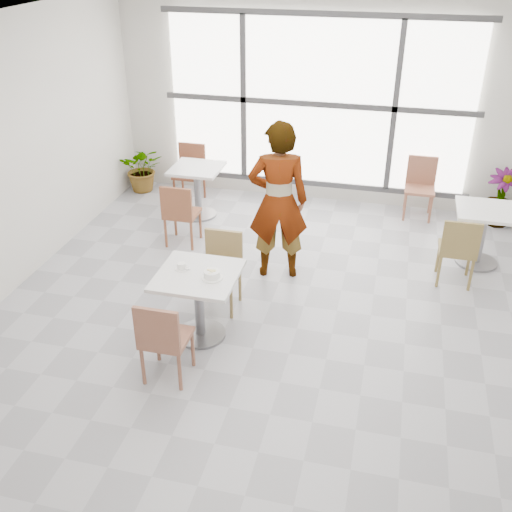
% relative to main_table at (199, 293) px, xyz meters
% --- Properties ---
extents(floor, '(7.00, 7.00, 0.00)m').
position_rel_main_table_xyz_m(floor, '(0.58, 0.35, -0.52)').
color(floor, '#9E9EA5').
rests_on(floor, ground).
extents(ceiling, '(7.00, 7.00, 0.00)m').
position_rel_main_table_xyz_m(ceiling, '(0.58, 0.35, 2.48)').
color(ceiling, white).
rests_on(ceiling, ground).
extents(wall_back, '(6.00, 0.00, 6.00)m').
position_rel_main_table_xyz_m(wall_back, '(0.58, 3.85, 0.98)').
color(wall_back, silver).
rests_on(wall_back, ground).
extents(wall_front, '(6.00, 0.00, 6.00)m').
position_rel_main_table_xyz_m(wall_front, '(0.58, -3.15, 0.98)').
color(wall_front, silver).
rests_on(wall_front, ground).
extents(window, '(4.60, 0.07, 2.52)m').
position_rel_main_table_xyz_m(window, '(0.58, 3.79, 0.98)').
color(window, white).
rests_on(window, ground).
extents(main_table, '(0.80, 0.80, 0.75)m').
position_rel_main_table_xyz_m(main_table, '(0.00, 0.00, 0.00)').
color(main_table, silver).
rests_on(main_table, ground).
extents(chair_near, '(0.42, 0.42, 0.87)m').
position_rel_main_table_xyz_m(chair_near, '(-0.09, -0.74, -0.02)').
color(chair_near, '#8D5743').
rests_on(chair_near, ground).
extents(chair_far, '(0.42, 0.42, 0.87)m').
position_rel_main_table_xyz_m(chair_far, '(0.05, 0.64, -0.02)').
color(chair_far, olive).
rests_on(chair_far, ground).
extents(oatmeal_bowl, '(0.21, 0.21, 0.09)m').
position_rel_main_table_xyz_m(oatmeal_bowl, '(0.17, -0.05, 0.27)').
color(oatmeal_bowl, white).
rests_on(oatmeal_bowl, main_table).
extents(coffee_cup, '(0.16, 0.13, 0.07)m').
position_rel_main_table_xyz_m(coffee_cup, '(-0.18, 0.05, 0.26)').
color(coffee_cup, white).
rests_on(coffee_cup, main_table).
extents(person, '(0.79, 0.61, 1.92)m').
position_rel_main_table_xyz_m(person, '(0.51, 1.44, 0.44)').
color(person, black).
rests_on(person, ground).
extents(bg_table_left, '(0.70, 0.70, 0.75)m').
position_rel_main_table_xyz_m(bg_table_left, '(-0.97, 2.81, -0.04)').
color(bg_table_left, white).
rests_on(bg_table_left, ground).
extents(bg_table_right, '(0.70, 0.70, 0.75)m').
position_rel_main_table_xyz_m(bg_table_right, '(2.92, 2.29, -0.04)').
color(bg_table_right, white).
rests_on(bg_table_right, ground).
extents(bg_chair_left_near, '(0.42, 0.42, 0.87)m').
position_rel_main_table_xyz_m(bg_chair_left_near, '(-0.88, 1.85, -0.02)').
color(bg_chair_left_near, brown).
rests_on(bg_chair_left_near, ground).
extents(bg_chair_left_far, '(0.42, 0.42, 0.87)m').
position_rel_main_table_xyz_m(bg_chair_left_far, '(-1.26, 3.34, -0.02)').
color(bg_chair_left_far, brown).
rests_on(bg_chair_left_far, ground).
extents(bg_chair_right_near, '(0.42, 0.42, 0.87)m').
position_rel_main_table_xyz_m(bg_chair_right_near, '(2.60, 1.68, -0.02)').
color(bg_chair_right_near, olive).
rests_on(bg_chair_right_near, ground).
extents(bg_chair_right_far, '(0.42, 0.42, 0.87)m').
position_rel_main_table_xyz_m(bg_chair_right_far, '(2.16, 3.60, -0.02)').
color(bg_chair_right_far, '#9B5E47').
rests_on(bg_chair_right_far, ground).
extents(plant_left, '(0.80, 0.74, 0.74)m').
position_rel_main_table_xyz_m(plant_left, '(-2.12, 3.50, -0.15)').
color(plant_left, '#488A43').
rests_on(plant_left, ground).
extents(plant_right, '(0.51, 0.51, 0.81)m').
position_rel_main_table_xyz_m(plant_right, '(3.28, 3.55, -0.12)').
color(plant_right, '#467532').
rests_on(plant_right, ground).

